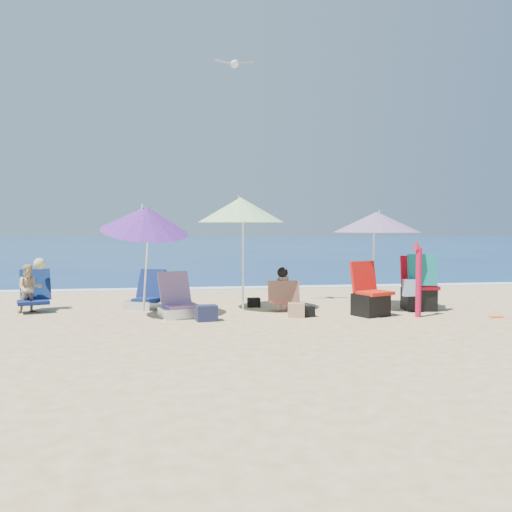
{
  "coord_description": "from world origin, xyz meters",
  "views": [
    {
      "loc": [
        -1.82,
        -9.46,
        1.65
      ],
      "look_at": [
        -0.3,
        1.0,
        1.1
      ],
      "focal_mm": 38.36,
      "sensor_mm": 36.0,
      "label": 1
    }
  ],
  "objects": [
    {
      "name": "person_center",
      "position": [
        0.24,
        1.02,
        0.42
      ],
      "size": [
        0.6,
        0.49,
        0.88
      ],
      "color": "tan",
      "rests_on": "ground"
    },
    {
      "name": "umbrella_striped",
      "position": [
        -0.56,
        1.28,
        2.0
      ],
      "size": [
        2.04,
        2.04,
        2.29
      ],
      "color": "white",
      "rests_on": "ground"
    },
    {
      "name": "camp_chair_left",
      "position": [
        1.76,
        0.3,
        0.3
      ],
      "size": [
        0.79,
        0.78,
        1.02
      ],
      "color": "red",
      "rests_on": "ground"
    },
    {
      "name": "chair_navy",
      "position": [
        -2.46,
        1.81,
        0.21
      ],
      "size": [
        0.85,
        0.87,
        0.78
      ],
      "color": "#0E1F4F",
      "rests_on": "ground"
    },
    {
      "name": "umbrella_turquoise",
      "position": [
        2.16,
        1.06,
        1.76
      ],
      "size": [
        2.05,
        2.05,
        2.0
      ],
      "color": "white",
      "rests_on": "ground"
    },
    {
      "name": "seagull",
      "position": [
        -0.64,
        1.69,
        4.95
      ],
      "size": [
        0.78,
        0.37,
        0.14
      ],
      "color": "silver"
    },
    {
      "name": "bag_black_b",
      "position": [
        0.55,
        0.33,
        0.1
      ],
      "size": [
        0.29,
        0.23,
        0.2
      ],
      "color": "black",
      "rests_on": "ground"
    },
    {
      "name": "umbrella_blue",
      "position": [
        -2.38,
        0.66,
        1.8
      ],
      "size": [
        2.06,
        2.1,
        2.2
      ],
      "color": "white",
      "rests_on": "ground"
    },
    {
      "name": "foam",
      "position": [
        0.0,
        5.1,
        0.02
      ],
      "size": [
        120.0,
        0.5,
        0.04
      ],
      "color": "white",
      "rests_on": "ground"
    },
    {
      "name": "ground",
      "position": [
        0.0,
        0.0,
        0.0
      ],
      "size": [
        120.0,
        120.0,
        0.0
      ],
      "color": "#D8BC84",
      "rests_on": "ground"
    },
    {
      "name": "camp_chair_right",
      "position": [
        2.96,
        0.8,
        0.41
      ],
      "size": [
        0.84,
        0.78,
        1.14
      ],
      "color": "red",
      "rests_on": "ground"
    },
    {
      "name": "bag_black_a",
      "position": [
        -0.24,
        1.71,
        0.1
      ],
      "size": [
        0.26,
        0.19,
        0.19
      ],
      "color": "black",
      "rests_on": "ground"
    },
    {
      "name": "furled_umbrella",
      "position": [
        2.57,
        0.01,
        0.78
      ],
      "size": [
        0.17,
        0.15,
        1.41
      ],
      "color": "#B60D33",
      "rests_on": "ground"
    },
    {
      "name": "person_left",
      "position": [
        -4.64,
        1.64,
        0.48
      ],
      "size": [
        0.71,
        0.93,
        1.05
      ],
      "color": "tan",
      "rests_on": "ground"
    },
    {
      "name": "sea",
      "position": [
        0.0,
        45.0,
        -0.05
      ],
      "size": [
        120.0,
        80.0,
        0.12
      ],
      "color": "navy",
      "rests_on": "ground"
    },
    {
      "name": "bag_navy_b",
      "position": [
        1.94,
        0.59,
        0.14
      ],
      "size": [
        0.4,
        0.31,
        0.29
      ],
      "color": "#1A1C39",
      "rests_on": "ground"
    },
    {
      "name": "bag_navy_a",
      "position": [
        -1.31,
        0.15,
        0.14
      ],
      "size": [
        0.4,
        0.32,
        0.28
      ],
      "color": "#1C213D",
      "rests_on": "ground"
    },
    {
      "name": "orange_item",
      "position": [
        3.96,
        -0.28,
        0.02
      ],
      "size": [
        0.23,
        0.12,
        0.03
      ],
      "color": "#FC591A",
      "rests_on": "ground"
    },
    {
      "name": "bag_tan",
      "position": [
        0.35,
        0.32,
        0.13
      ],
      "size": [
        0.34,
        0.27,
        0.26
      ],
      "color": "#A67D5F",
      "rests_on": "ground"
    },
    {
      "name": "chair_rainbow",
      "position": [
        -1.82,
        0.68,
        0.22
      ],
      "size": [
        0.79,
        0.87,
        0.82
      ],
      "color": "#D44D4B",
      "rests_on": "ground"
    }
  ]
}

